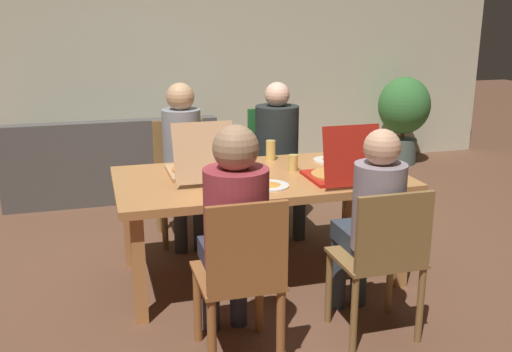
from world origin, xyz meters
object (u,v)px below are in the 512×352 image
Objects in this scene: person_2 at (279,145)px; chair_1 at (181,177)px; pizza_box_0 at (339,172)px; pizza_box_1 at (199,168)px; chair_0 at (383,256)px; chair_2 at (273,162)px; dining_table at (260,186)px; person_0 at (372,215)px; person_1 at (183,151)px; couch at (112,166)px; chair_3 at (241,278)px; plate_0 at (270,185)px; person_3 at (234,222)px; plate_1 at (329,160)px; drinking_glass_0 at (293,163)px; potted_plant at (404,111)px; drinking_glass_1 at (271,150)px.

chair_1 is at bearing 173.44° from person_2.
pizza_box_1 is at bearing 156.65° from pizza_box_0.
person_2 reaches higher than chair_0.
chair_2 is 2.20× the size of pizza_box_0.
person_0 is (0.40, -0.81, 0.03)m from dining_table.
chair_0 is 1.81m from person_2.
person_1 is 1.33m from pizza_box_0.
couch is (-0.50, 1.45, -0.45)m from person_1.
chair_1 is 1.02× the size of chair_3.
plate_0 is at bearing -70.57° from person_1.
person_0 is at bearing 2.29° from person_3.
person_3 reaches higher than pizza_box_1.
plate_1 is (0.14, 0.48, -0.04)m from pizza_box_0.
person_3 reaches higher than plate_0.
pizza_box_1 is at bearing 90.22° from person_3.
chair_2 is (0.40, 0.99, -0.11)m from dining_table.
plate_1 is at bearing 21.57° from dining_table.
person_1 is 0.97m from drinking_glass_0.
person_0 is at bearing -63.63° from person_1.
pizza_box_1 is 2.21× the size of plate_0.
person_1 is at bearing 90.00° from person_3.
person_3 reaches higher than plate_1.
chair_3 is 0.84m from plate_0.
person_1 is 3.39m from potted_plant.
chair_3 reaches higher than couch.
pizza_box_0 and pizza_box_1 have the same top height.
dining_table is 0.28m from plate_0.
person_2 is 0.50m from drinking_glass_1.
person_1 is at bearing -70.82° from couch.
person_3 reaches higher than potted_plant.
chair_0 is 1.23m from plate_1.
couch is (-0.50, 3.07, -0.45)m from person_3.
person_1 is 1.78m from chair_3.
person_2 is (-0.00, 1.64, 0.04)m from person_0.
drinking_glass_1 is (0.58, 1.36, 0.31)m from chair_3.
person_1 is at bearing 145.34° from drinking_glass_1.
pizza_box_0 is at bearing 40.90° from chair_3.
person_1 is at bearing 90.00° from chair_3.
person_0 is at bearing -90.00° from person_2.
pizza_box_0 reaches higher than couch.
plate_0 is at bearing 120.91° from chair_0.
pizza_box_1 is at bearing 173.90° from drinking_glass_0.
person_3 is 8.58× the size of drinking_glass_1.
person_3 reaches higher than person_0.
drinking_glass_0 is at bearing 58.25° from chair_3.
chair_3 reaches higher than drinking_glass_0.
chair_3 is 1.13m from pizza_box_1.
dining_table is 1.92× the size of chair_2.
person_1 is at bearing 114.30° from chair_0.
person_3 reaches higher than drinking_glass_1.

